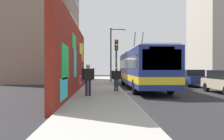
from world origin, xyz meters
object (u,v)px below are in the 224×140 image
traffic_light (116,55)px  street_lamp (113,51)px  pedestrian_at_curb (116,77)px  city_bus (142,68)px  parked_car_silver (173,76)px  pedestrian_near_wall (88,77)px  parked_car_navy (190,77)px

traffic_light → street_lamp: street_lamp is taller
traffic_light → pedestrian_at_curb: bearing=176.2°
city_bus → traffic_light: 2.42m
parked_car_silver → traffic_light: (-8.36, 7.35, 1.94)m
pedestrian_near_wall → parked_car_silver: bearing=-33.9°
traffic_light → pedestrian_near_wall: bearing=160.4°
parked_car_silver → street_lamp: size_ratio=0.71×
city_bus → street_lamp: (7.85, 2.03, 2.02)m
parked_car_silver → pedestrian_near_wall: pedestrian_near_wall is taller
pedestrian_near_wall → traffic_light: traffic_light is taller
city_bus → parked_car_navy: (2.72, -5.20, -0.92)m
parked_car_navy → city_bus: bearing=117.6°
city_bus → pedestrian_near_wall: 7.26m
street_lamp → parked_car_navy: bearing=-125.4°
parked_car_navy → parked_car_silver: (5.21, -0.00, -0.00)m
pedestrian_near_wall → pedestrian_at_curb: (2.70, -1.78, -0.12)m
parked_car_navy → pedestrian_near_wall: (-8.67, 9.31, 0.37)m
city_bus → traffic_light: size_ratio=3.27×
pedestrian_at_curb → street_lamp: (11.11, -0.30, 2.70)m
pedestrian_near_wall → traffic_light: (5.51, -1.96, 1.57)m
pedestrian_near_wall → traffic_light: bearing=-19.6°
parked_car_silver → pedestrian_at_curb: (-11.18, 7.54, 0.25)m
city_bus → street_lamp: street_lamp is taller
pedestrian_near_wall → parked_car_navy: bearing=-47.0°
pedestrian_near_wall → traffic_light: 6.06m
parked_car_silver → pedestrian_near_wall: (-13.88, 9.31, 0.38)m
pedestrian_at_curb → street_lamp: size_ratio=0.26×
parked_car_navy → pedestrian_near_wall: pedestrian_near_wall is taller
parked_car_silver → pedestrian_at_curb: pedestrian_at_curb is taller
parked_car_navy → pedestrian_at_curb: bearing=128.4°
city_bus → traffic_light: (-0.44, 2.15, 1.02)m
parked_car_navy → pedestrian_near_wall: 12.73m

